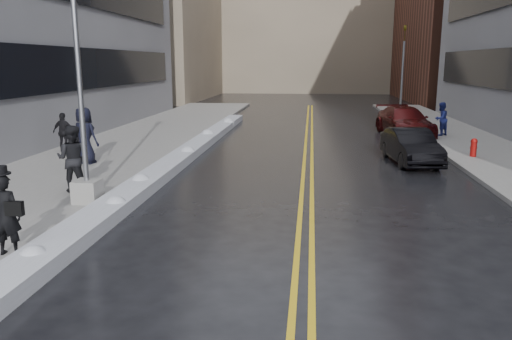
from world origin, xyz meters
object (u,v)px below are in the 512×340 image
(fire_hydrant, at_px, (474,147))
(pedestrian_b, at_px, (73,159))
(car_maroon, at_px, (405,121))
(lamppost, at_px, (82,113))
(car_black, at_px, (411,146))
(pedestrian_d, at_px, (64,132))
(traffic_signal, at_px, (403,69))
(pedestrian_fedora, at_px, (6,215))
(pedestrian_c, at_px, (85,136))
(pedestrian_east, at_px, (441,119))

(fire_hydrant, relative_size, pedestrian_b, 0.38)
(pedestrian_b, distance_m, car_maroon, 17.94)
(lamppost, relative_size, car_black, 1.89)
(fire_hydrant, distance_m, pedestrian_b, 14.90)
(lamppost, distance_m, pedestrian_d, 8.70)
(traffic_signal, bearing_deg, pedestrian_fedora, -114.47)
(car_black, distance_m, car_maroon, 7.69)
(traffic_signal, bearing_deg, lamppost, -118.21)
(pedestrian_b, xyz_separation_m, pedestrian_c, (-1.46, 3.92, 0.07))
(lamppost, bearing_deg, fire_hydrant, 33.04)
(fire_hydrant, height_order, pedestrian_b, pedestrian_b)
(traffic_signal, bearing_deg, pedestrian_b, -121.22)
(pedestrian_b, distance_m, pedestrian_c, 4.18)
(fire_hydrant, relative_size, pedestrian_east, 0.43)
(fire_hydrant, height_order, pedestrian_east, pedestrian_east)
(lamppost, distance_m, traffic_signal, 24.98)
(pedestrian_c, bearing_deg, lamppost, 130.17)
(lamppost, bearing_deg, pedestrian_c, 115.10)
(car_black, bearing_deg, fire_hydrant, 13.06)
(pedestrian_fedora, relative_size, car_black, 0.39)
(car_black, bearing_deg, pedestrian_b, -156.88)
(pedestrian_d, distance_m, pedestrian_east, 18.02)
(traffic_signal, distance_m, pedestrian_b, 24.57)
(lamppost, relative_size, pedestrian_fedora, 4.78)
(pedestrian_b, height_order, pedestrian_east, pedestrian_b)
(traffic_signal, height_order, car_maroon, traffic_signal)
(pedestrian_east, bearing_deg, car_maroon, -67.17)
(pedestrian_east, relative_size, car_maroon, 0.33)
(lamppost, distance_m, pedestrian_fedora, 4.03)
(lamppost, xyz_separation_m, fire_hydrant, (12.30, 8.00, -1.98))
(pedestrian_c, distance_m, pedestrian_d, 3.11)
(pedestrian_fedora, bearing_deg, car_maroon, -123.89)
(pedestrian_d, distance_m, car_maroon, 16.84)
(pedestrian_b, height_order, pedestrian_c, pedestrian_c)
(pedestrian_fedora, height_order, car_maroon, pedestrian_fedora)
(car_maroon, bearing_deg, pedestrian_fedora, -127.98)
(fire_hydrant, distance_m, pedestrian_d, 16.68)
(traffic_signal, bearing_deg, pedestrian_east, -85.49)
(pedestrian_b, relative_size, pedestrian_d, 1.19)
(pedestrian_fedora, bearing_deg, fire_hydrant, -139.88)
(pedestrian_d, xyz_separation_m, car_maroon, (15.16, 7.33, -0.21))
(car_black, bearing_deg, pedestrian_fedora, -138.10)
(pedestrian_c, distance_m, car_maroon, 16.33)
(lamppost, distance_m, pedestrian_east, 18.70)
(pedestrian_d, height_order, car_black, pedestrian_d)
(lamppost, bearing_deg, traffic_signal, 61.79)
(pedestrian_d, relative_size, car_maroon, 0.31)
(traffic_signal, bearing_deg, pedestrian_c, -129.76)
(lamppost, xyz_separation_m, pedestrian_d, (-4.36, 7.36, -1.57))
(pedestrian_east, bearing_deg, traffic_signal, -126.34)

